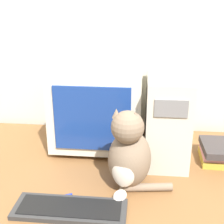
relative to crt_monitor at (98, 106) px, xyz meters
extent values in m
cube|color=beige|center=(0.02, 0.29, 0.25)|extent=(7.00, 0.05, 2.50)
cube|color=beige|center=(0.00, 0.00, -0.21)|extent=(0.32, 0.23, 0.02)
cube|color=beige|center=(0.00, 0.00, 0.01)|extent=(0.45, 0.38, 0.40)
cube|color=navy|center=(0.00, -0.19, 0.01)|extent=(0.36, 0.01, 0.32)
cube|color=beige|center=(0.35, -0.04, -0.01)|extent=(0.20, 0.48, 0.42)
cube|color=slate|center=(0.35, -0.28, 0.11)|extent=(0.14, 0.01, 0.08)
cube|color=#2D2D2D|center=(-0.03, -0.56, -0.21)|extent=(0.43, 0.15, 0.02)
cube|color=black|center=(-0.03, -0.56, -0.20)|extent=(0.39, 0.12, 0.00)
ellipsoid|color=#7A6651|center=(0.19, -0.36, -0.10)|extent=(0.23, 0.24, 0.25)
ellipsoid|color=beige|center=(0.17, -0.44, -0.12)|extent=(0.11, 0.08, 0.14)
sphere|color=#7A6651|center=(0.18, -0.40, 0.06)|extent=(0.16, 0.16, 0.13)
cone|color=#7A6651|center=(0.13, -0.38, 0.12)|extent=(0.03, 0.03, 0.04)
cone|color=#7A6651|center=(0.20, -0.40, 0.12)|extent=(0.03, 0.03, 0.04)
ellipsoid|color=beige|center=(0.15, -0.47, -0.20)|extent=(0.07, 0.09, 0.04)
cylinder|color=#7A6651|center=(0.26, -0.40, -0.20)|extent=(0.22, 0.06, 0.03)
cube|color=gold|center=(0.60, -0.11, -0.21)|extent=(0.15, 0.19, 0.03)
cube|color=pink|center=(0.60, -0.11, -0.18)|extent=(0.13, 0.17, 0.03)
cube|color=#383333|center=(0.60, -0.11, -0.15)|extent=(0.13, 0.21, 0.03)
cylinder|color=navy|center=(-0.10, -0.49, -0.22)|extent=(0.13, 0.07, 0.01)
camera|label=1|loc=(0.23, -1.51, 0.56)|focal=50.00mm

